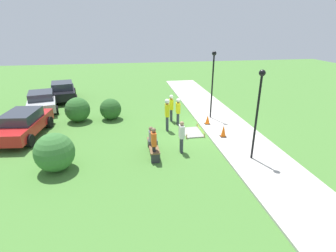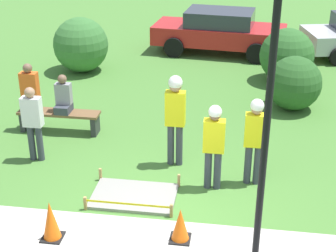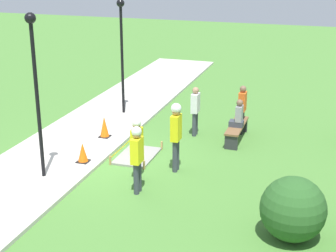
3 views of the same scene
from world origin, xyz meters
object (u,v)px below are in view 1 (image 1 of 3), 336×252
at_px(park_bench, 153,147).
at_px(lamppost_far, 258,103).
at_px(traffic_cone_near_patch, 223,131).
at_px(person_seated_on_bench, 152,137).
at_px(worker_trainee, 178,109).
at_px(worker_supervisor, 171,106).
at_px(parked_car_black, 63,91).
at_px(worker_assistant, 167,112).
at_px(parked_car_silver, 42,101).
at_px(bystander_in_gray_shirt, 182,135).
at_px(bystander_in_orange_shirt, 154,143).
at_px(traffic_cone_far_patch, 208,120).
at_px(parked_car_red, 23,124).
at_px(lamppost_near, 213,76).

distance_m(park_bench, lamppost_far, 5.26).
bearing_deg(traffic_cone_near_patch, lamppost_far, -170.85).
xyz_separation_m(person_seated_on_bench, worker_trainee, (3.62, -2.03, 0.16)).
distance_m(worker_supervisor, parked_car_black, 10.36).
xyz_separation_m(person_seated_on_bench, worker_assistant, (2.78, -1.21, 0.34)).
bearing_deg(parked_car_silver, worker_supervisor, -125.87).
xyz_separation_m(worker_trainee, bystander_in_gray_shirt, (-3.78, 0.58, -0.10)).
bearing_deg(bystander_in_orange_shirt, traffic_cone_far_patch, -43.64).
distance_m(traffic_cone_near_patch, traffic_cone_far_patch, 2.09).
xyz_separation_m(traffic_cone_far_patch, bystander_in_orange_shirt, (-4.02, 3.83, 0.54)).
height_order(bystander_in_orange_shirt, parked_car_silver, bystander_in_orange_shirt).
height_order(park_bench, worker_trainee, worker_trainee).
bearing_deg(worker_assistant, worker_supervisor, -18.27).
relative_size(parked_car_black, parked_car_red, 0.93).
xyz_separation_m(traffic_cone_far_patch, parked_car_red, (-0.01, 10.73, 0.39)).
bearing_deg(parked_car_silver, bystander_in_gray_shirt, -146.80).
bearing_deg(parked_car_black, traffic_cone_far_patch, -139.08).
relative_size(traffic_cone_near_patch, lamppost_far, 0.17).
bearing_deg(lamppost_near, bystander_in_gray_shirt, 146.91).
bearing_deg(lamppost_far, person_seated_on_bench, 72.33).
height_order(lamppost_far, parked_car_black, lamppost_far).
height_order(bystander_in_orange_shirt, lamppost_near, lamppost_near).
height_order(parked_car_silver, parked_car_red, parked_car_red).
bearing_deg(worker_assistant, parked_car_red, 86.92).
distance_m(park_bench, lamppost_near, 6.79).
xyz_separation_m(worker_supervisor, parked_car_silver, (3.77, 8.95, -0.33)).
height_order(lamppost_near, parked_car_silver, lamppost_near).
bearing_deg(parked_car_red, person_seated_on_bench, -109.12).
relative_size(bystander_in_gray_shirt, lamppost_far, 0.40).
xyz_separation_m(bystander_in_gray_shirt, lamppost_near, (4.57, -2.98, 1.97)).
bearing_deg(traffic_cone_far_patch, parked_car_black, 52.77).
relative_size(lamppost_far, parked_car_black, 0.96).
bearing_deg(lamppost_far, parked_car_red, 67.78).
bearing_deg(traffic_cone_far_patch, worker_assistant, 99.58).
distance_m(worker_supervisor, parked_car_red, 8.70).
bearing_deg(parked_car_red, bystander_in_orange_shirt, -114.21).
height_order(park_bench, parked_car_red, parked_car_red).
xyz_separation_m(bystander_in_gray_shirt, parked_car_red, (3.37, 8.33, -0.15)).
distance_m(lamppost_near, parked_car_red, 11.57).
bearing_deg(traffic_cone_far_patch, worker_supervisor, 61.53).
height_order(traffic_cone_near_patch, park_bench, traffic_cone_near_patch).
distance_m(traffic_cone_far_patch, bystander_in_gray_shirt, 4.18).
xyz_separation_m(park_bench, worker_trainee, (3.75, -1.98, 0.66)).
height_order(worker_trainee, lamppost_far, lamppost_far).
relative_size(park_bench, lamppost_near, 0.45).
distance_m(worker_assistant, parked_car_silver, 10.00).
xyz_separation_m(bystander_in_gray_shirt, parked_car_silver, (8.30, 8.67, -0.20)).
bearing_deg(bystander_in_orange_shirt, parked_car_black, 28.27).
distance_m(lamppost_near, parked_car_silver, 12.42).
bearing_deg(worker_assistant, worker_trainee, -44.37).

